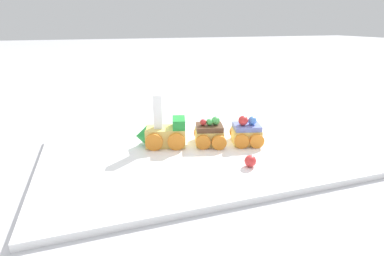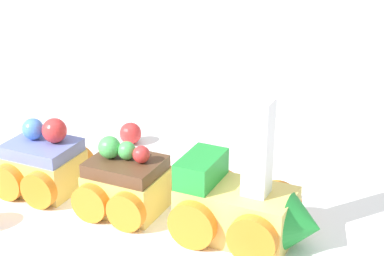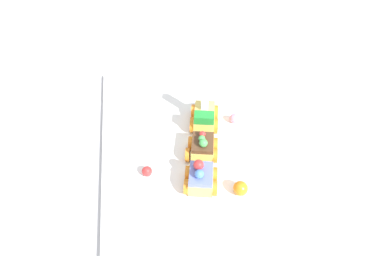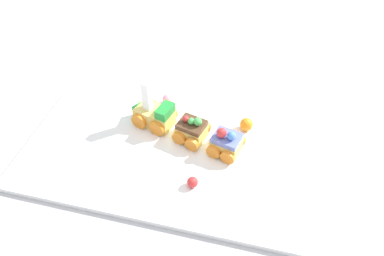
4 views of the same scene
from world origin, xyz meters
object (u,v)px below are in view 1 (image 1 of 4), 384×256
cake_car_blueberry (246,133)px  gumball_pink (161,129)px  cake_train_locomotive (162,133)px  cake_car_chocolate (209,134)px  gumball_red (250,161)px  gumball_orange (244,125)px

cake_car_blueberry → gumball_pink: size_ratio=3.45×
cake_train_locomotive → cake_car_chocolate: (-0.10, 0.03, -0.00)m
cake_car_blueberry → gumball_red: (0.05, 0.11, -0.01)m
cake_car_blueberry → cake_train_locomotive: bearing=-0.1°
cake_train_locomotive → cake_car_blueberry: bearing=179.9°
cake_car_blueberry → gumball_red: size_ratio=3.61×
cake_train_locomotive → gumball_red: (-0.13, 0.16, -0.02)m
cake_train_locomotive → gumball_pink: cake_train_locomotive is taller
gumball_pink → cake_car_blueberry: bearing=144.0°
cake_train_locomotive → gumball_orange: (-0.22, -0.03, -0.01)m
gumball_red → cake_car_chocolate: bearing=-75.7°
cake_car_chocolate → gumball_pink: bearing=-34.3°
cake_train_locomotive → gumball_orange: 0.22m
cake_train_locomotive → gumball_pink: 0.08m
cake_car_blueberry → gumball_red: 0.12m
cake_car_chocolate → cake_car_blueberry: 0.08m
cake_car_blueberry → gumball_red: bearing=80.8°
cake_car_chocolate → cake_car_blueberry: cake_car_blueberry is taller
cake_car_chocolate → cake_car_blueberry: (-0.08, 0.02, 0.00)m
cake_car_blueberry → gumball_pink: 0.21m
gumball_pink → cake_car_chocolate: bearing=131.0°
cake_train_locomotive → cake_car_blueberry: (-0.18, 0.05, -0.00)m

